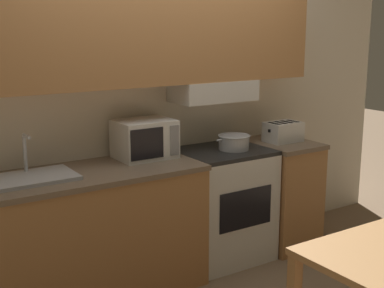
{
  "coord_description": "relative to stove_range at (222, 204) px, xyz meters",
  "views": [
    {
      "loc": [
        -1.9,
        -3.55,
        1.83
      ],
      "look_at": [
        0.05,
        -0.57,
        1.04
      ],
      "focal_mm": 50.0,
      "sensor_mm": 36.0,
      "label": 1
    }
  ],
  "objects": [
    {
      "name": "toaster",
      "position": [
        0.6,
        -0.03,
        0.53
      ],
      "size": [
        0.3,
        0.2,
        0.16
      ],
      "color": "silver",
      "rests_on": "lower_counter_right_stub"
    },
    {
      "name": "wall_back",
      "position": [
        -0.5,
        0.23,
        1.05
      ],
      "size": [
        5.05,
        0.38,
        2.55
      ],
      "color": "silver",
      "rests_on": "ground_plane"
    },
    {
      "name": "lower_counter_main",
      "position": [
        -1.1,
        -0.02,
        0.0
      ],
      "size": [
        1.5,
        0.65,
        0.89
      ],
      "color": "#B27A47",
      "rests_on": "ground_plane"
    },
    {
      "name": "ground_plane",
      "position": [
        -0.51,
        0.3,
        -0.45
      ],
      "size": [
        16.0,
        16.0,
        0.0
      ],
      "primitive_type": "plane",
      "color": "#7F664C"
    },
    {
      "name": "microwave",
      "position": [
        -0.63,
        0.1,
        0.58
      ],
      "size": [
        0.41,
        0.33,
        0.28
      ],
      "color": "silver",
      "rests_on": "lower_counter_main"
    },
    {
      "name": "sink_basin",
      "position": [
        -1.49,
        -0.02,
        0.46
      ],
      "size": [
        0.52,
        0.36,
        0.27
      ],
      "color": "#B7BABF",
      "rests_on": "lower_counter_main"
    },
    {
      "name": "stove_range",
      "position": [
        0.0,
        0.0,
        0.0
      ],
      "size": [
        0.69,
        0.6,
        0.89
      ],
      "color": "silver",
      "rests_on": "ground_plane"
    },
    {
      "name": "cooking_pot",
      "position": [
        0.08,
        -0.04,
        0.51
      ],
      "size": [
        0.33,
        0.25,
        0.11
      ],
      "color": "#B7BABF",
      "rests_on": "stove_range"
    },
    {
      "name": "lower_counter_right_stub",
      "position": [
        0.59,
        -0.02,
        0.0
      ],
      "size": [
        0.47,
        0.65,
        0.89
      ],
      "color": "#B27A47",
      "rests_on": "ground_plane"
    }
  ]
}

